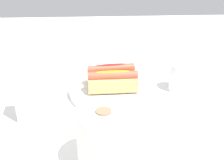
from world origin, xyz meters
TOP-DOWN VIEW (x-y plane):
  - ground_plane at (0.00, 0.00)m, footprint 2.40×2.40m
  - serving_bowl at (0.02, 0.01)m, footprint 0.27×0.27m
  - hotdog_front at (0.02, -0.02)m, footprint 0.15×0.07m
  - hotdog_back at (0.02, 0.03)m, footprint 0.15×0.05m
  - water_glass at (-0.20, -0.01)m, footprint 0.07×0.07m
  - paper_towel_roll at (0.06, 0.32)m, footprint 0.11×0.11m
  - napkin_box at (0.23, 0.13)m, footprint 0.11×0.05m

SIDE VIEW (x-z plane):
  - ground_plane at x=0.00m, z-range 0.00..0.00m
  - serving_bowl at x=0.02m, z-range 0.00..0.03m
  - water_glass at x=-0.20m, z-range 0.00..0.09m
  - hotdog_front at x=0.02m, z-range 0.02..0.09m
  - hotdog_back at x=0.02m, z-range 0.02..0.09m
  - paper_towel_roll at x=0.06m, z-range 0.00..0.13m
  - napkin_box at x=0.23m, z-range 0.00..0.15m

